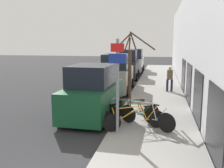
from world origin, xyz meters
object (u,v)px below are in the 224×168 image
bicycle_0 (135,119)px  bicycle_3 (133,110)px  parked_car_3 (134,62)px  bicycle_2 (130,112)px  signpost (118,82)px  parked_car_0 (93,94)px  bicycle_1 (146,117)px  street_tree (130,71)px  parked_car_1 (117,74)px  pedestrian_near (170,77)px  parked_car_2 (127,65)px

bicycle_0 → bicycle_3: bicycle_0 is taller
parked_car_3 → bicycle_2: bearing=-85.1°
signpost → parked_car_0: signpost is taller
parked_car_0 → bicycle_2: bearing=-24.5°
signpost → parked_car_0: 2.74m
bicycle_1 → street_tree: bearing=48.8°
signpost → bicycle_0: size_ratio=1.51×
signpost → bicycle_3: bearing=77.9°
parked_car_0 → parked_car_1: bearing=91.4°
bicycle_0 → street_tree: (-0.57, 3.01, 1.41)m
pedestrian_near → bicycle_1: bearing=79.8°
bicycle_2 → parked_car_3: parked_car_3 is taller
bicycle_1 → bicycle_2: size_ratio=0.87×
bicycle_0 → bicycle_3: 1.30m
bicycle_3 → parked_car_3: size_ratio=0.49×
bicycle_1 → parked_car_3: bearing=36.8°
bicycle_2 → bicycle_3: size_ratio=1.14×
bicycle_0 → parked_car_2: parked_car_2 is taller
bicycle_0 → bicycle_3: bearing=-15.8°
parked_car_2 → bicycle_2: bearing=-83.1°
bicycle_1 → parked_car_3: 18.54m
parked_car_0 → parked_car_3: size_ratio=1.01×
parked_car_2 → pedestrian_near: bearing=-61.6°
signpost → bicycle_2: size_ratio=1.36×
parked_car_1 → bicycle_1: bearing=-73.0°
bicycle_2 → parked_car_0: parked_car_0 is taller
bicycle_2 → parked_car_2: (-1.88, 12.84, 0.62)m
parked_car_3 → pedestrian_near: 11.79m
parked_car_0 → street_tree: street_tree is taller
signpost → bicycle_2: bearing=76.6°
bicycle_2 → bicycle_3: (0.06, 0.43, -0.02)m
bicycle_1 → bicycle_2: (-0.65, 0.50, -0.02)m
parked_car_3 → street_tree: 15.80m
bicycle_0 → bicycle_3: size_ratio=1.02×
parked_car_3 → street_tree: size_ratio=1.19×
parked_car_2 → signpost: bearing=-85.0°
parked_car_0 → signpost: bearing=-54.0°
parked_car_2 → parked_car_3: (0.12, 5.03, -0.04)m
parked_car_2 → street_tree: (1.58, -10.68, 0.78)m
parked_car_2 → parked_car_1: bearing=-90.4°
bicycle_1 → street_tree: street_tree is taller
signpost → parked_car_2: signpost is taller
signpost → parked_car_1: (-1.47, 8.15, -0.82)m
bicycle_0 → street_tree: size_ratio=0.59×
bicycle_0 → parked_car_0: bearing=24.9°
bicycle_2 → street_tree: street_tree is taller
parked_car_0 → parked_car_1: parked_car_1 is taller
bicycle_3 → pedestrian_near: pedestrian_near is taller
bicycle_0 → parked_car_3: bearing=-19.0°
bicycle_0 → bicycle_1: (0.37, 0.35, 0.03)m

